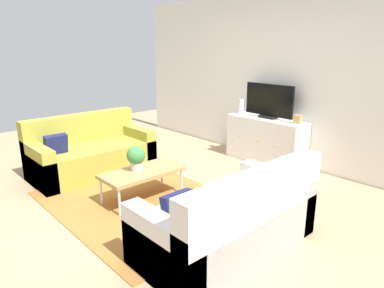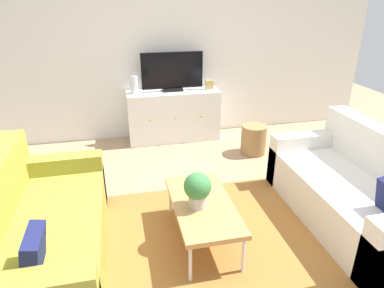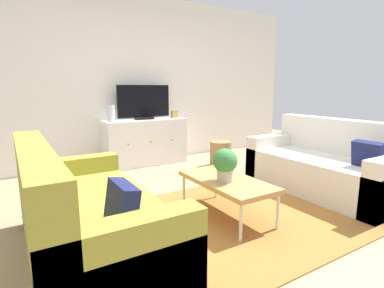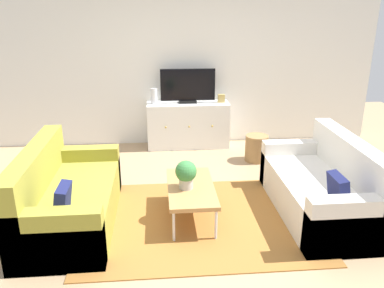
% 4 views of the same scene
% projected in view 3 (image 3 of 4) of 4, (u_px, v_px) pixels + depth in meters
% --- Properties ---
extents(ground_plane, '(10.00, 10.00, 0.00)m').
position_uv_depth(ground_plane, '(227.00, 212.00, 3.05)').
color(ground_plane, tan).
extents(wall_back, '(6.40, 0.12, 2.70)m').
position_uv_depth(wall_back, '(133.00, 81.00, 4.94)').
color(wall_back, silver).
rests_on(wall_back, ground_plane).
extents(area_rug, '(2.50, 1.90, 0.01)m').
position_uv_depth(area_rug, '(237.00, 217.00, 2.93)').
color(area_rug, '#9E662D').
rests_on(area_rug, ground_plane).
extents(couch_left_side, '(0.87, 1.75, 0.86)m').
position_uv_depth(couch_left_side, '(80.00, 222.00, 2.17)').
color(couch_left_side, olive).
rests_on(couch_left_side, ground_plane).
extents(couch_right_side, '(0.87, 1.75, 0.86)m').
position_uv_depth(couch_right_side, '(327.00, 168.00, 3.65)').
color(couch_right_side, silver).
rests_on(couch_right_side, ground_plane).
extents(coffee_table, '(0.50, 1.00, 0.38)m').
position_uv_depth(coffee_table, '(227.00, 182.00, 2.88)').
color(coffee_table, '#B7844C').
rests_on(coffee_table, ground_plane).
extents(potted_plant, '(0.23, 0.23, 0.31)m').
position_uv_depth(potted_plant, '(225.00, 163.00, 2.78)').
color(potted_plant, '#B7B2A8').
rests_on(potted_plant, coffee_table).
extents(tv_console, '(1.33, 0.47, 0.74)m').
position_uv_depth(tv_console, '(145.00, 142.00, 4.92)').
color(tv_console, white).
rests_on(tv_console, ground_plane).
extents(flat_screen_tv, '(0.87, 0.16, 0.55)m').
position_uv_depth(flat_screen_tv, '(144.00, 103.00, 4.82)').
color(flat_screen_tv, black).
rests_on(flat_screen_tv, tv_console).
extents(glass_vase, '(0.11, 0.11, 0.25)m').
position_uv_depth(glass_vase, '(111.00, 113.00, 4.55)').
color(glass_vase, silver).
rests_on(glass_vase, tv_console).
extents(mantel_clock, '(0.11, 0.07, 0.13)m').
position_uv_depth(mantel_clock, '(174.00, 114.00, 5.12)').
color(mantel_clock, tan).
rests_on(mantel_clock, tv_console).
extents(wicker_basket, '(0.34, 0.34, 0.40)m').
position_uv_depth(wicker_basket, '(221.00, 154.00, 4.83)').
color(wicker_basket, '#9E7547').
rests_on(wicker_basket, ground_plane).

